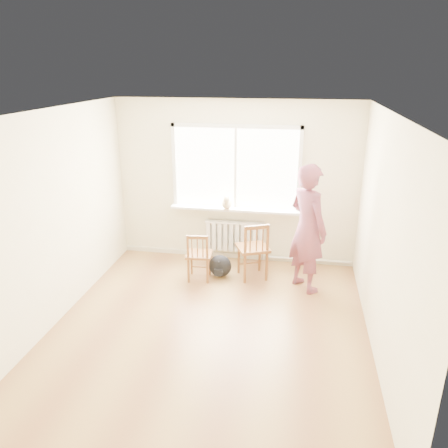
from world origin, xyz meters
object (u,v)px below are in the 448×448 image
at_px(person, 308,228).
at_px(cat, 227,203).
at_px(chair_left, 199,257).
at_px(chair_right, 254,251).
at_px(backpack, 220,266).

xyz_separation_m(person, cat, (-1.31, 0.71, 0.10)).
distance_m(chair_left, chair_right, 0.86).
xyz_separation_m(chair_right, cat, (-0.51, 0.54, 0.58)).
distance_m(person, cat, 1.49).
bearing_deg(backpack, cat, 88.89).
xyz_separation_m(chair_right, person, (0.79, -0.17, 0.48)).
height_order(chair_right, backpack, chair_right).
xyz_separation_m(chair_right, backpack, (-0.53, -0.03, -0.29)).
relative_size(cat, backpack, 1.09).
height_order(chair_right, cat, cat).
height_order(chair_left, cat, cat).
height_order(chair_right, person, person).
distance_m(chair_left, cat, 1.04).
distance_m(cat, backpack, 1.04).
height_order(chair_left, chair_right, chair_right).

